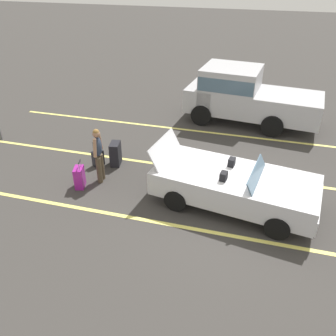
{
  "coord_description": "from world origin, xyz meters",
  "views": [
    {
      "loc": [
        0.29,
        -7.47,
        5.63
      ],
      "look_at": [
        -1.8,
        0.14,
        0.75
      ],
      "focal_mm": 36.76,
      "sensor_mm": 36.0,
      "label": 1
    }
  ],
  "objects_px": {
    "suitcase_small_carryon": "(98,158)",
    "parked_pickup_truck_near": "(242,94)",
    "convertible_car": "(241,188)",
    "suitcase_large_black": "(115,154)",
    "traveler_person": "(98,153)",
    "suitcase_medium_bright": "(80,177)"
  },
  "relations": [
    {
      "from": "suitcase_small_carryon",
      "to": "parked_pickup_truck_near",
      "type": "distance_m",
      "value": 6.15
    },
    {
      "from": "suitcase_medium_bright",
      "to": "suitcase_small_carryon",
      "type": "bearing_deg",
      "value": -104.98
    },
    {
      "from": "traveler_person",
      "to": "suitcase_small_carryon",
      "type": "bearing_deg",
      "value": 115.54
    },
    {
      "from": "suitcase_large_black",
      "to": "suitcase_medium_bright",
      "type": "height_order",
      "value": "suitcase_medium_bright"
    },
    {
      "from": "suitcase_medium_bright",
      "to": "traveler_person",
      "type": "xyz_separation_m",
      "value": [
        0.44,
        0.46,
        0.62
      ]
    },
    {
      "from": "suitcase_small_carryon",
      "to": "convertible_car",
      "type": "bearing_deg",
      "value": 20.54
    },
    {
      "from": "convertible_car",
      "to": "parked_pickup_truck_near",
      "type": "height_order",
      "value": "parked_pickup_truck_near"
    },
    {
      "from": "suitcase_small_carryon",
      "to": "parked_pickup_truck_near",
      "type": "xyz_separation_m",
      "value": [
        3.95,
        4.63,
        0.85
      ]
    },
    {
      "from": "convertible_car",
      "to": "suitcase_large_black",
      "type": "relative_size",
      "value": 5.94
    },
    {
      "from": "traveler_person",
      "to": "suitcase_medium_bright",
      "type": "bearing_deg",
      "value": -138.93
    },
    {
      "from": "suitcase_large_black",
      "to": "traveler_person",
      "type": "bearing_deg",
      "value": 76.72
    },
    {
      "from": "suitcase_medium_bright",
      "to": "suitcase_small_carryon",
      "type": "distance_m",
      "value": 1.23
    },
    {
      "from": "parked_pickup_truck_near",
      "to": "suitcase_large_black",
      "type": "bearing_deg",
      "value": 58.71
    },
    {
      "from": "traveler_person",
      "to": "suitcase_large_black",
      "type": "bearing_deg",
      "value": 81.91
    },
    {
      "from": "convertible_car",
      "to": "traveler_person",
      "type": "bearing_deg",
      "value": -173.47
    },
    {
      "from": "suitcase_small_carryon",
      "to": "suitcase_large_black",
      "type": "bearing_deg",
      "value": 54.61
    },
    {
      "from": "convertible_car",
      "to": "suitcase_large_black",
      "type": "height_order",
      "value": "convertible_car"
    },
    {
      "from": "suitcase_large_black",
      "to": "parked_pickup_truck_near",
      "type": "bearing_deg",
      "value": -138.12
    },
    {
      "from": "convertible_car",
      "to": "parked_pickup_truck_near",
      "type": "xyz_separation_m",
      "value": [
        -0.53,
        5.57,
        0.51
      ]
    },
    {
      "from": "convertible_car",
      "to": "suitcase_medium_bright",
      "type": "distance_m",
      "value": 4.48
    },
    {
      "from": "suitcase_medium_bright",
      "to": "suitcase_large_black",
      "type": "bearing_deg",
      "value": -124.68
    },
    {
      "from": "suitcase_medium_bright",
      "to": "parked_pickup_truck_near",
      "type": "xyz_separation_m",
      "value": [
        3.93,
        5.86,
        0.79
      ]
    }
  ]
}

